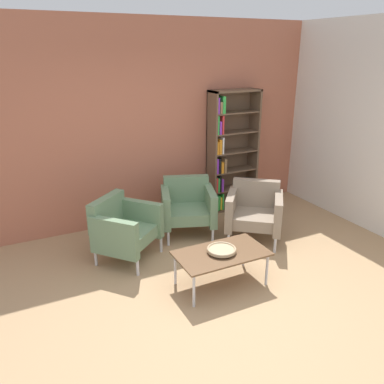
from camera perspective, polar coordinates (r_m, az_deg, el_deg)
The scene contains 8 objects.
ground_plane at distance 4.19m, azimuth 4.40°, elevation -16.12°, with size 8.32×8.32×0.00m, color tan.
brick_back_panel at distance 5.72m, azimuth -7.99°, elevation 9.66°, with size 6.40×0.12×2.90m, color #B2664C.
bookshelf_tall at distance 6.22m, azimuth 5.27°, elevation 5.75°, with size 0.80×0.30×1.90m.
coffee_table_low at distance 4.31m, azimuth 4.32°, elevation -9.15°, with size 1.00×0.56×0.40m.
decorative_bowl at distance 4.28m, azimuth 4.34°, elevation -8.37°, with size 0.32×0.32×0.05m.
armchair_by_bookshelf at distance 5.46m, azimuth -0.62°, elevation -2.01°, with size 0.89×0.85×0.78m.
armchair_spare_guest at distance 4.88m, azimuth -9.98°, elevation -5.12°, with size 0.95×0.94×0.78m.
armchair_corner_red at distance 5.36m, azimuth 9.09°, elevation -2.68°, with size 0.95×0.94×0.78m.
Camera 1 is at (-1.77, -2.88, 2.47)m, focal length 36.54 mm.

